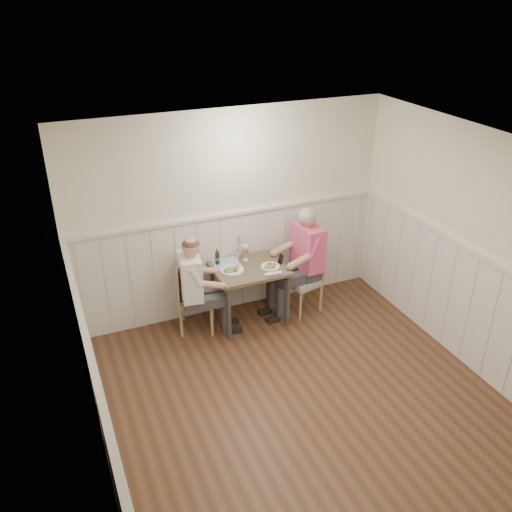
{
  "coord_description": "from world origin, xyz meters",
  "views": [
    {
      "loc": [
        -2.1,
        -3.51,
        3.87
      ],
      "look_at": [
        0.08,
        1.64,
        1.0
      ],
      "focal_mm": 38.0,
      "sensor_mm": 36.0,
      "label": 1
    }
  ],
  "objects_px": {
    "diner_cream": "(195,295)",
    "grass_vase": "(237,248)",
    "man_in_pink": "(304,267)",
    "beer_bottle": "(217,258)",
    "chair_right": "(306,277)",
    "dining_table": "(250,275)",
    "chair_left": "(191,294)"
  },
  "relations": [
    {
      "from": "chair_left",
      "to": "beer_bottle",
      "type": "distance_m",
      "value": 0.54
    },
    {
      "from": "chair_right",
      "to": "diner_cream",
      "type": "height_order",
      "value": "diner_cream"
    },
    {
      "from": "dining_table",
      "to": "chair_right",
      "type": "bearing_deg",
      "value": -3.01
    },
    {
      "from": "diner_cream",
      "to": "grass_vase",
      "type": "xyz_separation_m",
      "value": [
        0.66,
        0.31,
        0.35
      ]
    },
    {
      "from": "chair_right",
      "to": "dining_table",
      "type": "bearing_deg",
      "value": 176.99
    },
    {
      "from": "beer_bottle",
      "to": "chair_left",
      "type": "bearing_deg",
      "value": -161.8
    },
    {
      "from": "dining_table",
      "to": "grass_vase",
      "type": "relative_size",
      "value": 2.55
    },
    {
      "from": "grass_vase",
      "to": "man_in_pink",
      "type": "bearing_deg",
      "value": -19.36
    },
    {
      "from": "grass_vase",
      "to": "diner_cream",
      "type": "bearing_deg",
      "value": -155.03
    },
    {
      "from": "chair_right",
      "to": "beer_bottle",
      "type": "xyz_separation_m",
      "value": [
        -1.09,
        0.27,
        0.38
      ]
    },
    {
      "from": "grass_vase",
      "to": "chair_right",
      "type": "bearing_deg",
      "value": -20.59
    },
    {
      "from": "man_in_pink",
      "to": "beer_bottle",
      "type": "xyz_separation_m",
      "value": [
        -1.07,
        0.24,
        0.24
      ]
    },
    {
      "from": "chair_left",
      "to": "man_in_pink",
      "type": "relative_size",
      "value": 0.63
    },
    {
      "from": "chair_left",
      "to": "beer_bottle",
      "type": "height_order",
      "value": "beer_bottle"
    },
    {
      "from": "chair_left",
      "to": "diner_cream",
      "type": "distance_m",
      "value": 0.15
    },
    {
      "from": "chair_left",
      "to": "diner_cream",
      "type": "bearing_deg",
      "value": -88.14
    },
    {
      "from": "diner_cream",
      "to": "grass_vase",
      "type": "height_order",
      "value": "diner_cream"
    },
    {
      "from": "beer_bottle",
      "to": "grass_vase",
      "type": "height_order",
      "value": "grass_vase"
    },
    {
      "from": "chair_left",
      "to": "beer_bottle",
      "type": "bearing_deg",
      "value": 18.2
    },
    {
      "from": "man_in_pink",
      "to": "diner_cream",
      "type": "bearing_deg",
      "value": -178.87
    },
    {
      "from": "chair_right",
      "to": "man_in_pink",
      "type": "relative_size",
      "value": 0.59
    },
    {
      "from": "dining_table",
      "to": "chair_right",
      "type": "xyz_separation_m",
      "value": [
        0.76,
        -0.04,
        -0.18
      ]
    },
    {
      "from": "chair_left",
      "to": "grass_vase",
      "type": "height_order",
      "value": "grass_vase"
    },
    {
      "from": "chair_right",
      "to": "man_in_pink",
      "type": "xyz_separation_m",
      "value": [
        -0.02,
        0.03,
        0.14
      ]
    },
    {
      "from": "chair_left",
      "to": "man_in_pink",
      "type": "xyz_separation_m",
      "value": [
        1.46,
        -0.11,
        0.11
      ]
    },
    {
      "from": "chair_right",
      "to": "diner_cream",
      "type": "distance_m",
      "value": 1.48
    },
    {
      "from": "man_in_pink",
      "to": "grass_vase",
      "type": "bearing_deg",
      "value": 160.64
    },
    {
      "from": "chair_right",
      "to": "chair_left",
      "type": "relative_size",
      "value": 0.94
    },
    {
      "from": "dining_table",
      "to": "grass_vase",
      "type": "distance_m",
      "value": 0.37
    },
    {
      "from": "man_in_pink",
      "to": "grass_vase",
      "type": "distance_m",
      "value": 0.9
    },
    {
      "from": "beer_bottle",
      "to": "grass_vase",
      "type": "distance_m",
      "value": 0.29
    },
    {
      "from": "dining_table",
      "to": "diner_cream",
      "type": "xyz_separation_m",
      "value": [
        -0.72,
        -0.04,
        -0.09
      ]
    }
  ]
}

